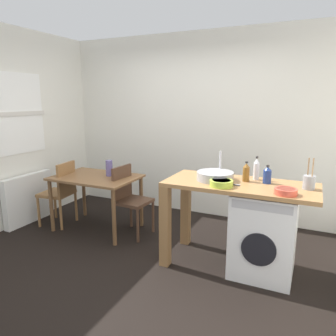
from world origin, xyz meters
TOP-DOWN VIEW (x-y plane):
  - ground_plane at (0.00, 0.00)m, footprint 5.46×5.46m
  - wall_back at (0.00, 1.75)m, footprint 4.60×0.10m
  - radiator at (-2.02, 0.30)m, footprint 0.10×0.80m
  - dining_table at (-0.98, 0.52)m, footprint 1.10×0.76m
  - chair_person_seat at (-1.52, 0.43)m, footprint 0.45×0.45m
  - chair_opposite at (-0.50, 0.58)m, footprint 0.43×0.43m
  - kitchen_counter at (0.77, 0.32)m, footprint 1.50×0.68m
  - washing_machine at (1.25, 0.31)m, footprint 0.60×0.61m
  - sink_basin at (0.72, 0.32)m, footprint 0.38×0.38m
  - tap at (0.72, 0.50)m, footprint 0.02×0.02m
  - bottle_tall_green at (1.02, 0.41)m, footprint 0.07×0.07m
  - bottle_squat_brown at (1.10, 0.52)m, footprint 0.06×0.06m
  - bottle_clear_small at (1.23, 0.42)m, footprint 0.08×0.08m
  - mixing_bowl at (0.85, 0.12)m, footprint 0.23×0.23m
  - utensil_crock at (1.62, 0.37)m, footprint 0.11×0.11m
  - colander at (1.44, 0.10)m, footprint 0.20×0.20m
  - vase at (-0.83, 0.62)m, footprint 0.09×0.09m
  - scissors at (0.94, 0.22)m, footprint 0.15×0.06m

SIDE VIEW (x-z plane):
  - ground_plane at x=0.00m, z-range 0.00..0.00m
  - radiator at x=-2.02m, z-range 0.00..0.70m
  - washing_machine at x=1.25m, z-range 0.00..0.86m
  - chair_person_seat at x=-1.52m, z-range 0.06..0.96m
  - chair_opposite at x=-0.50m, z-range 0.06..0.96m
  - dining_table at x=-0.98m, z-range 0.27..1.01m
  - kitchen_counter at x=0.77m, z-range 0.30..1.22m
  - vase at x=-0.83m, z-range 0.74..0.95m
  - scissors at x=0.94m, z-range 0.92..0.93m
  - colander at x=1.44m, z-range 0.92..0.98m
  - mixing_bowl at x=0.85m, z-range 0.92..0.99m
  - sink_basin at x=0.72m, z-range 0.92..1.01m
  - utensil_crock at x=1.62m, z-range 0.84..1.14m
  - bottle_clear_small at x=1.23m, z-range 0.91..1.10m
  - bottle_tall_green at x=1.02m, z-range 0.91..1.12m
  - bottle_squat_brown at x=1.10m, z-range 0.91..1.16m
  - tap at x=0.72m, z-range 0.92..1.20m
  - wall_back at x=0.00m, z-range 0.00..2.70m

